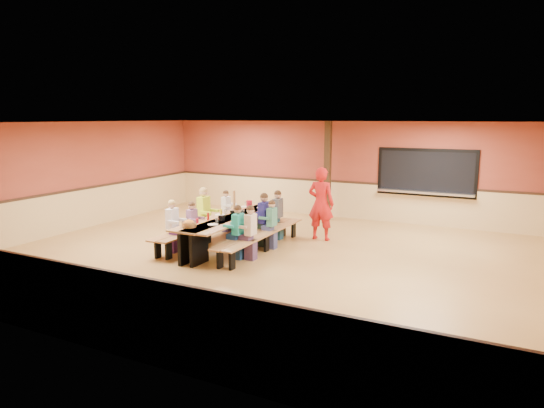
% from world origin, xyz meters
% --- Properties ---
extents(ground, '(12.00, 12.00, 0.00)m').
position_xyz_m(ground, '(0.00, 0.00, 0.00)').
color(ground, olive).
rests_on(ground, ground).
extents(room_envelope, '(12.04, 10.04, 3.02)m').
position_xyz_m(room_envelope, '(0.00, 0.00, 0.69)').
color(room_envelope, brown).
rests_on(room_envelope, ground).
extents(kitchen_pass_through, '(2.78, 0.28, 1.38)m').
position_xyz_m(kitchen_pass_through, '(2.60, 4.96, 1.49)').
color(kitchen_pass_through, black).
rests_on(kitchen_pass_through, ground).
extents(structural_post, '(0.18, 0.18, 3.00)m').
position_xyz_m(structural_post, '(-0.20, 4.40, 1.50)').
color(structural_post, black).
rests_on(structural_post, ground).
extents(cafeteria_table_main, '(1.91, 3.70, 0.74)m').
position_xyz_m(cafeteria_table_main, '(-1.32, 0.36, 0.53)').
color(cafeteria_table_main, '#9D6C3E').
rests_on(cafeteria_table_main, ground).
extents(cafeteria_table_second, '(1.91, 3.70, 0.74)m').
position_xyz_m(cafeteria_table_second, '(-1.04, 0.40, 0.53)').
color(cafeteria_table_second, '#9D6C3E').
rests_on(cafeteria_table_second, ground).
extents(seated_child_white_left, '(0.37, 0.31, 1.22)m').
position_xyz_m(seated_child_white_left, '(-2.14, -0.64, 0.61)').
color(seated_child_white_left, white).
rests_on(seated_child_white_left, ground).
extents(seated_adult_yellow, '(0.43, 0.36, 1.34)m').
position_xyz_m(seated_adult_yellow, '(-2.14, 0.63, 0.67)').
color(seated_adult_yellow, '#C8E727').
rests_on(seated_adult_yellow, ground).
extents(seated_child_grey_left, '(0.33, 0.27, 1.13)m').
position_xyz_m(seated_child_grey_left, '(-2.14, 1.70, 0.57)').
color(seated_child_grey_left, white).
rests_on(seated_child_grey_left, ground).
extents(seated_child_teal_right, '(0.37, 0.30, 1.20)m').
position_xyz_m(seated_child_teal_right, '(-0.49, -0.44, 0.60)').
color(seated_child_teal_right, teal).
rests_on(seated_child_teal_right, ground).
extents(seated_child_navy_right, '(0.41, 0.34, 1.29)m').
position_xyz_m(seated_child_navy_right, '(-0.49, 0.81, 0.65)').
color(seated_child_navy_right, navy).
rests_on(seated_child_navy_right, ground).
extents(seated_child_char_right, '(0.39, 0.32, 1.26)m').
position_xyz_m(seated_child_char_right, '(-0.49, 1.56, 0.63)').
color(seated_child_char_right, '#46484F').
rests_on(seated_child_char_right, ground).
extents(seated_child_purple_sec, '(0.34, 0.27, 1.14)m').
position_xyz_m(seated_child_purple_sec, '(-1.86, -0.25, 0.57)').
color(seated_child_purple_sec, slate).
rests_on(seated_child_purple_sec, ground).
extents(seated_child_green_sec, '(0.35, 0.28, 1.16)m').
position_xyz_m(seated_child_green_sec, '(-0.21, 0.68, 0.58)').
color(seated_child_green_sec, '#3E7F69').
rests_on(seated_child_green_sec, ground).
extents(seated_child_tan_sec, '(0.37, 0.30, 1.21)m').
position_xyz_m(seated_child_tan_sec, '(-0.21, -0.36, 0.60)').
color(seated_child_tan_sec, beige).
rests_on(seated_child_tan_sec, ground).
extents(standing_woman, '(0.69, 0.46, 1.88)m').
position_xyz_m(standing_woman, '(0.51, 2.03, 0.94)').
color(standing_woman, red).
rests_on(standing_woman, ground).
extents(punch_pitcher, '(0.16, 0.16, 0.22)m').
position_xyz_m(punch_pitcher, '(-1.30, 1.52, 0.85)').
color(punch_pitcher, '#B4182C').
rests_on(punch_pitcher, cafeteria_table_main).
extents(chip_bowl, '(0.32, 0.32, 0.15)m').
position_xyz_m(chip_bowl, '(-1.42, -0.98, 0.81)').
color(chip_bowl, orange).
rests_on(chip_bowl, cafeteria_table_main).
extents(napkin_dispenser, '(0.10, 0.14, 0.13)m').
position_xyz_m(napkin_dispenser, '(-1.15, -0.07, 0.80)').
color(napkin_dispenser, black).
rests_on(napkin_dispenser, cafeteria_table_main).
extents(condiment_mustard, '(0.06, 0.06, 0.17)m').
position_xyz_m(condiment_mustard, '(-1.47, 0.41, 0.82)').
color(condiment_mustard, yellow).
rests_on(condiment_mustard, cafeteria_table_main).
extents(condiment_ketchup, '(0.06, 0.06, 0.17)m').
position_xyz_m(condiment_ketchup, '(-1.47, -0.15, 0.82)').
color(condiment_ketchup, '#B2140F').
rests_on(condiment_ketchup, cafeteria_table_main).
extents(table_paddle, '(0.16, 0.16, 0.56)m').
position_xyz_m(table_paddle, '(-1.38, 0.88, 0.88)').
color(table_paddle, black).
rests_on(table_paddle, cafeteria_table_main).
extents(place_settings, '(0.65, 3.30, 0.11)m').
position_xyz_m(place_settings, '(-1.32, 0.36, 0.80)').
color(place_settings, beige).
rests_on(place_settings, cafeteria_table_main).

